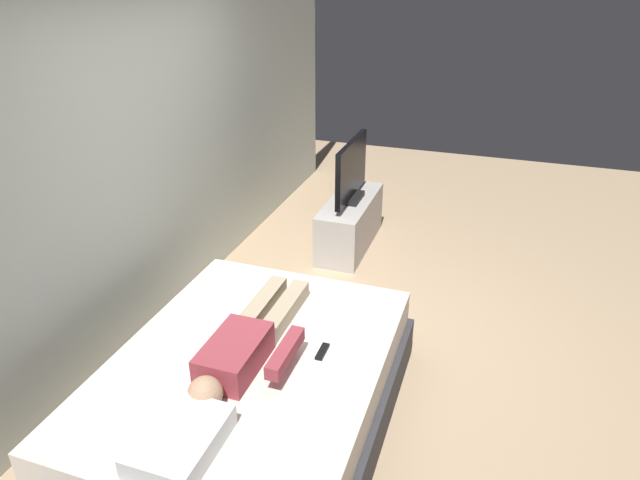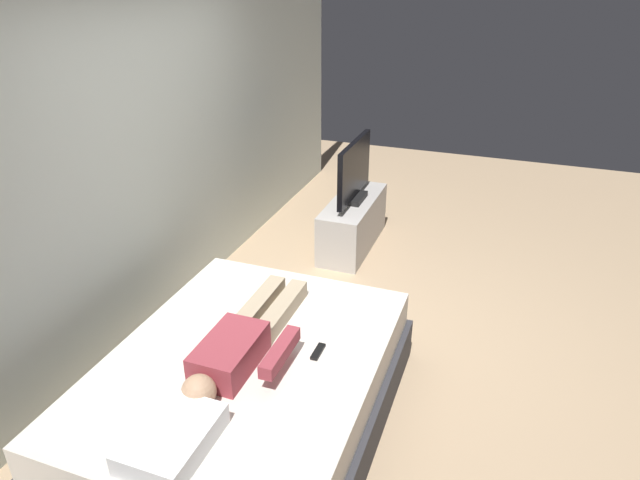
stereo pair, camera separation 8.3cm
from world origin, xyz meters
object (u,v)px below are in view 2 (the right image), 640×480
(tv, at_px, (354,172))
(person, at_px, (243,342))
(remote, at_px, (318,352))
(tv_stand, at_px, (353,223))
(bed, at_px, (247,393))
(pillow, at_px, (172,439))

(tv, bearing_deg, person, -177.56)
(remote, height_order, tv, tv)
(remote, height_order, tv_stand, remote)
(bed, xyz_separation_m, tv_stand, (2.57, 0.12, -0.01))
(pillow, relative_size, tv, 0.55)
(tv, bearing_deg, pillow, -177.87)
(bed, height_order, person, person)
(bed, xyz_separation_m, tv, (2.57, 0.12, 0.52))
(tv_stand, bearing_deg, bed, -177.27)
(bed, height_order, pillow, pillow)
(pillow, relative_size, remote, 3.20)
(bed, xyz_separation_m, pillow, (-0.72, 0.00, 0.34))
(person, relative_size, tv, 1.43)
(tv_stand, distance_m, tv, 0.53)
(person, bearing_deg, bed, -153.73)
(tv_stand, relative_size, tv, 1.25)
(person, bearing_deg, pillow, -178.91)
(remote, bearing_deg, tv_stand, 12.12)
(tv, bearing_deg, bed, -177.27)
(pillow, bearing_deg, remote, -23.44)
(pillow, distance_m, remote, 0.98)
(person, distance_m, remote, 0.44)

